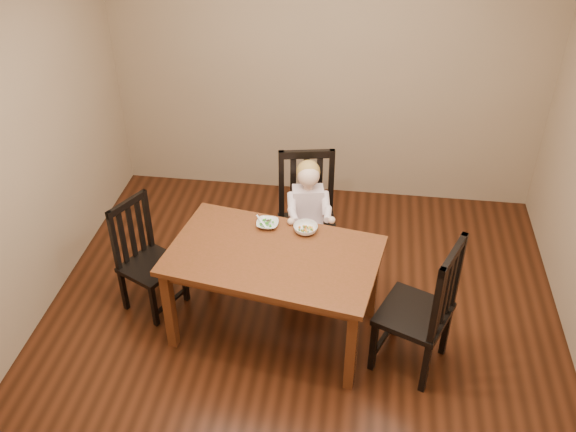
# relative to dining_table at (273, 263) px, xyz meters

# --- Properties ---
(room) EXTENTS (4.01, 4.01, 2.71)m
(room) POSITION_rel_dining_table_xyz_m (0.19, 0.02, 0.70)
(room) COLOR #401C0D
(room) RESTS_ON ground
(dining_table) EXTENTS (1.59, 1.11, 0.73)m
(dining_table) POSITION_rel_dining_table_xyz_m (0.00, 0.00, 0.00)
(dining_table) COLOR #502E12
(dining_table) RESTS_ON room
(chair_child) EXTENTS (0.54, 0.52, 1.08)m
(chair_child) POSITION_rel_dining_table_xyz_m (0.16, 0.74, -0.13)
(chair_child) COLOR black
(chair_child) RESTS_ON room
(chair_left) EXTENTS (0.52, 0.53, 0.93)m
(chair_left) POSITION_rel_dining_table_xyz_m (-1.01, 0.17, -0.20)
(chair_left) COLOR black
(chair_left) RESTS_ON room
(chair_right) EXTENTS (0.59, 0.60, 1.08)m
(chair_right) POSITION_rel_dining_table_xyz_m (1.05, -0.21, -0.13)
(chair_right) COLOR black
(chair_right) RESTS_ON room
(toddler) EXTENTS (0.39, 0.46, 0.55)m
(toddler) POSITION_rel_dining_table_xyz_m (0.17, 0.69, 0.01)
(toddler) COLOR white
(toddler) RESTS_ON chair_child
(bowl_peas) EXTENTS (0.16, 0.16, 0.04)m
(bowl_peas) POSITION_rel_dining_table_xyz_m (-0.09, 0.32, 0.11)
(bowl_peas) COLOR white
(bowl_peas) RESTS_ON dining_table
(bowl_veg) EXTENTS (0.21, 0.21, 0.06)m
(bowl_veg) POSITION_rel_dining_table_xyz_m (0.19, 0.28, 0.11)
(bowl_veg) COLOR white
(bowl_veg) RESTS_ON dining_table
(fork) EXTENTS (0.10, 0.10, 0.05)m
(fork) POSITION_rel_dining_table_xyz_m (-0.14, 0.30, 0.13)
(fork) COLOR silver
(fork) RESTS_ON bowl_peas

